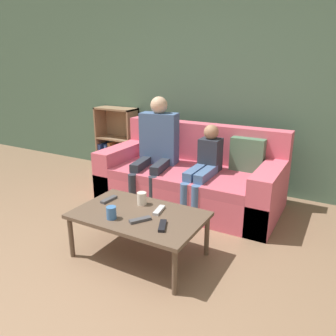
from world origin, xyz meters
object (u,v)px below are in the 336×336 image
at_px(coffee_table, 139,217).
at_px(cup_near, 111,213).
at_px(tv_remote_1, 140,220).
at_px(person_child, 204,165).
at_px(bookshelf, 117,146).
at_px(tv_remote_2, 109,199).
at_px(person_adult, 157,143).
at_px(cup_far, 142,199).
at_px(couch, 191,179).
at_px(tv_remote_3, 162,226).
at_px(tv_remote_0, 159,210).

relative_size(coffee_table, cup_near, 10.45).
bearing_deg(tv_remote_1, person_child, 122.16).
bearing_deg(bookshelf, cup_near, -53.29).
height_order(coffee_table, person_child, person_child).
bearing_deg(cup_near, tv_remote_2, 132.18).
xyz_separation_m(person_adult, cup_far, (0.43, -0.97, -0.23)).
relative_size(bookshelf, cup_far, 8.55).
bearing_deg(cup_near, bookshelf, 126.71).
relative_size(bookshelf, coffee_table, 0.89).
bearing_deg(person_child, couch, 143.94).
distance_m(couch, tv_remote_2, 1.17).
height_order(person_adult, cup_near, person_adult).
bearing_deg(person_adult, coffee_table, -75.38).
relative_size(couch, tv_remote_3, 11.37).
distance_m(cup_far, tv_remote_3, 0.44).
distance_m(person_adult, cup_near, 1.38).
bearing_deg(tv_remote_2, tv_remote_0, 6.98).
relative_size(tv_remote_0, tv_remote_1, 1.04).
height_order(person_adult, tv_remote_1, person_adult).
bearing_deg(person_adult, tv_remote_1, -73.89).
xyz_separation_m(bookshelf, person_adult, (1.09, -0.65, 0.31)).
height_order(couch, cup_far, couch).
distance_m(coffee_table, cup_far, 0.20).
height_order(bookshelf, person_adult, person_adult).
height_order(coffee_table, person_adult, person_adult).
bearing_deg(person_child, cup_far, -102.34).
xyz_separation_m(coffee_table, cup_far, (-0.07, 0.16, 0.09)).
relative_size(person_adult, tv_remote_3, 6.74).
bearing_deg(couch, tv_remote_0, -78.33).
relative_size(couch, person_child, 2.17).
distance_m(person_adult, tv_remote_1, 1.40).
xyz_separation_m(couch, tv_remote_3, (0.38, -1.32, 0.12)).
distance_m(tv_remote_2, tv_remote_3, 0.68).
height_order(bookshelf, person_child, bookshelf).
height_order(coffee_table, cup_near, cup_near).
relative_size(person_child, cup_far, 8.50).
height_order(cup_near, cup_far, cup_far).
bearing_deg(person_adult, tv_remote_3, -66.99).
relative_size(person_child, tv_remote_3, 5.24).
relative_size(couch, tv_remote_0, 11.31).
relative_size(bookshelf, tv_remote_0, 5.24).
height_order(cup_near, tv_remote_0, cup_near).
bearing_deg(tv_remote_3, tv_remote_2, 139.65).
height_order(couch, tv_remote_1, couch).
relative_size(person_adult, tv_remote_1, 7.00).
height_order(tv_remote_0, tv_remote_3, same).
bearing_deg(coffee_table, couch, 94.87).
height_order(bookshelf, tv_remote_2, bookshelf).
height_order(person_adult, tv_remote_3, person_adult).
height_order(bookshelf, tv_remote_1, bookshelf).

